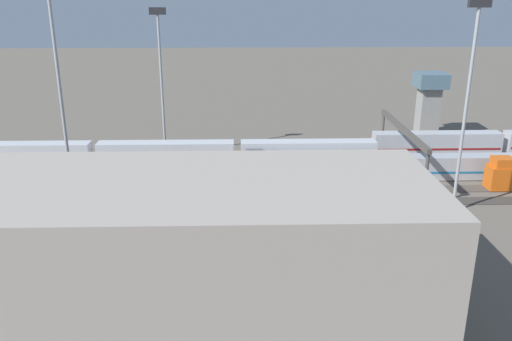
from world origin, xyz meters
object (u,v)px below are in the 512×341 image
at_px(train_on_track_4, 179,192).
at_px(train_on_track_2, 462,167).
at_px(control_tower, 429,99).
at_px(light_mast_0, 160,65).
at_px(signal_gantry, 403,135).
at_px(train_on_track_0, 502,145).
at_px(maintenance_shed, 130,253).
at_px(light_mast_1, 58,75).
at_px(train_on_track_1, 166,156).
at_px(light_mast_3, 469,83).

xyz_separation_m(train_on_track_4, train_on_track_2, (-45.07, -10.00, -0.00)).
bearing_deg(control_tower, light_mast_0, 14.69).
distance_m(train_on_track_4, signal_gantry, 36.65).
xyz_separation_m(train_on_track_0, signal_gantry, (21.54, 10.00, 4.81)).
distance_m(maintenance_shed, control_tower, 81.46).
relative_size(light_mast_1, control_tower, 2.32).
xyz_separation_m(train_on_track_0, train_on_track_1, (60.20, 5.00, -0.00)).
bearing_deg(train_on_track_0, train_on_track_4, 19.53).
bearing_deg(light_mast_1, control_tower, -148.01).
bearing_deg(light_mast_0, train_on_track_0, 177.31).
distance_m(light_mast_0, control_tower, 55.77).
bearing_deg(train_on_track_1, light_mast_0, -80.88).
relative_size(train_on_track_2, light_mast_1, 2.33).
distance_m(train_on_track_1, control_tower, 56.57).
height_order(train_on_track_1, light_mast_0, light_mast_0).
bearing_deg(train_on_track_1, control_tower, -157.19).
bearing_deg(train_on_track_1, light_mast_1, 58.28).
bearing_deg(control_tower, train_on_track_0, 116.17).
distance_m(train_on_track_4, control_tower, 60.86).
xyz_separation_m(train_on_track_4, light_mast_3, (-38.60, 3.61, 16.13)).
relative_size(train_on_track_0, train_on_track_2, 0.66).
bearing_deg(maintenance_shed, control_tower, -127.22).
bearing_deg(maintenance_shed, train_on_track_2, -140.57).
xyz_separation_m(light_mast_1, maintenance_shed, (-13.33, 25.76, -12.25)).
distance_m(train_on_track_0, light_mast_1, 76.12).
height_order(light_mast_1, light_mast_3, light_mast_1).
relative_size(train_on_track_4, light_mast_3, 1.65).
relative_size(train_on_track_1, light_mast_3, 2.49).
relative_size(light_mast_3, control_tower, 2.17).
distance_m(light_mast_0, light_mast_3, 51.11).
bearing_deg(train_on_track_2, maintenance_shed, 39.43).
relative_size(train_on_track_1, train_on_track_4, 1.51).
distance_m(train_on_track_0, maintenance_shed, 75.08).
xyz_separation_m(train_on_track_0, control_tower, (8.27, -16.83, 5.13)).
bearing_deg(maintenance_shed, light_mast_3, -148.45).
relative_size(maintenance_shed, control_tower, 4.15).
distance_m(light_mast_1, signal_gantry, 52.18).
distance_m(train_on_track_4, light_mast_0, 27.84).
bearing_deg(light_mast_0, light_mast_1, 69.49).
distance_m(light_mast_3, control_tower, 42.82).
xyz_separation_m(light_mast_0, light_mast_1, (9.41, 25.15, 2.18)).
relative_size(train_on_track_2, maintenance_shed, 1.30).
height_order(light_mast_1, signal_gantry, light_mast_1).
height_order(train_on_track_4, light_mast_3, light_mast_3).
bearing_deg(signal_gantry, train_on_track_1, -7.37).
bearing_deg(train_on_track_0, light_mast_1, 17.44).
height_order(train_on_track_4, light_mast_1, light_mast_1).
bearing_deg(light_mast_3, light_mast_0, -31.23).
bearing_deg(train_on_track_2, light_mast_1, 11.64).
bearing_deg(train_on_track_4, train_on_track_0, -160.47).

